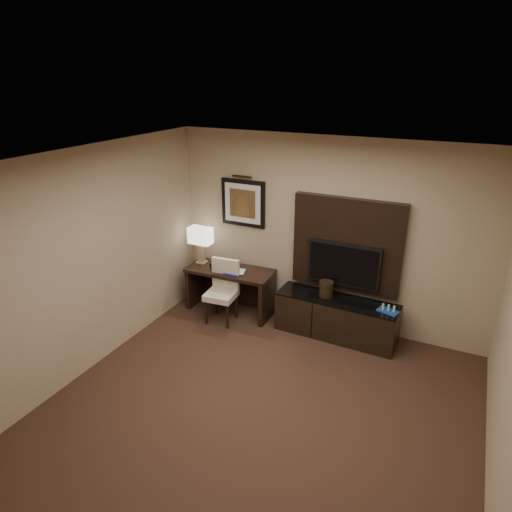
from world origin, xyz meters
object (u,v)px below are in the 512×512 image
Objects in this scene: desk at (231,290)px; ice_bucket at (326,289)px; tv at (344,264)px; credenza at (336,318)px; minibar_tray at (388,309)px; table_lamp at (201,244)px; desk_chair at (221,294)px; desk_phone at (220,264)px.

ice_bucket reaches higher than desk.
tv is (1.67, 0.19, 0.67)m from desk.
minibar_tray reaches higher than credenza.
ice_bucket is 0.83× the size of minibar_tray.
desk is 1.53m from ice_bucket.
tv reaches higher than desk.
tv reaches higher than ice_bucket.
ice_bucket is at bearing -0.46° from table_lamp.
credenza is 6.36× the size of minibar_tray.
tv is at bearing 3.80° from table_lamp.
minibar_tray is (0.69, -0.06, 0.33)m from credenza.
credenza is at bearing 6.51° from desk_chair.
desk_chair is 1.53m from ice_bucket.
table_lamp is (-0.56, 0.38, 0.56)m from desk_chair.
desk_phone is (-1.85, -0.17, -0.27)m from tv.
desk_phone reaches higher than ice_bucket.
desk is 2.17× the size of table_lamp.
ice_bucket is at bearing -1.52° from desk.
credenza is 2.31m from table_lamp.
desk_chair is 4.04× the size of desk_phone.
desk_phone is 1.00× the size of ice_bucket.
desk_chair is at bearing -166.03° from ice_bucket.
tv is 2.20m from table_lamp.
desk is at bearing 178.59° from minibar_tray.
desk_phone is (-1.85, 0.02, 0.46)m from credenza.
desk is 0.84m from table_lamp.
ice_bucket is (-0.18, 0.03, 0.40)m from credenza.
tv is at bearing 92.13° from credenza.
desk reaches higher than minibar_tray.
desk is 1.49× the size of desk_chair.
table_lamp is 2.77× the size of desk_phone.
desk_chair reaches higher than minibar_tray.
desk reaches higher than credenza.
credenza is 0.43m from ice_bucket.
tv is at bearing 160.23° from minibar_tray.
desk_phone is at bearing -4.72° from table_lamp.
minibar_tray is (2.88, -0.10, -0.38)m from table_lamp.
credenza is 1.67× the size of tv.
desk_phone reaches higher than minibar_tray.
desk_phone is at bearing 116.44° from desk_chair.
desk_phone is at bearing -174.64° from tv.
desk is 0.78× the size of credenza.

